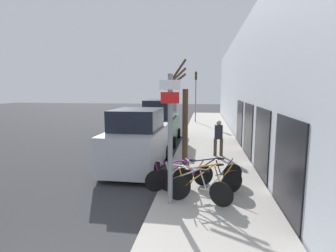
{
  "coord_description": "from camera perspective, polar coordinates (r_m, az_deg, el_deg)",
  "views": [
    {
      "loc": [
        2.29,
        -2.81,
        3.1
      ],
      "look_at": [
        0.9,
        7.18,
        1.66
      ],
      "focal_mm": 28.0,
      "sensor_mm": 36.0,
      "label": 1
    }
  ],
  "objects": [
    {
      "name": "ground_plane",
      "position": [
        14.53,
        -1.37,
        -4.21
      ],
      "size": [
        80.0,
        80.0,
        0.0
      ],
      "primitive_type": "plane",
      "color": "#333335"
    },
    {
      "name": "bicycle_0",
      "position": [
        7.26,
        5.16,
        -12.58
      ],
      "size": [
        2.11,
        1.17,
        0.9
      ],
      "rotation": [
        0.0,
        0.0,
        1.07
      ],
      "color": "black",
      "rests_on": "sidewalk_curb"
    },
    {
      "name": "bicycle_1",
      "position": [
        7.44,
        8.38,
        -12.12
      ],
      "size": [
        2.05,
        1.01,
        0.91
      ],
      "rotation": [
        0.0,
        0.0,
        2.02
      ],
      "color": "black",
      "rests_on": "sidewalk_curb"
    },
    {
      "name": "sidewalk_curb",
      "position": [
        17.08,
        8.81,
        -2.19
      ],
      "size": [
        3.2,
        32.0,
        0.15
      ],
      "color": "#ADA89E",
      "rests_on": "ground"
    },
    {
      "name": "parked_car_1",
      "position": [
        15.2,
        -1.54,
        0.58
      ],
      "size": [
        2.01,
        4.67,
        2.48
      ],
      "rotation": [
        0.0,
        0.0,
        0.01
      ],
      "color": "#144728",
      "rests_on": "ground"
    },
    {
      "name": "bicycle_2",
      "position": [
        7.92,
        2.69,
        -10.86
      ],
      "size": [
        1.95,
        0.99,
        0.88
      ],
      "rotation": [
        0.0,
        0.0,
        2.03
      ],
      "color": "black",
      "rests_on": "sidewalk_curb"
    },
    {
      "name": "parked_car_0",
      "position": [
        10.31,
        -6.52,
        -3.28
      ],
      "size": [
        2.14,
        4.26,
        2.33
      ],
      "rotation": [
        0.0,
        0.0,
        -0.01
      ],
      "color": "#B2B7BC",
      "rests_on": "ground"
    },
    {
      "name": "bicycle_3",
      "position": [
        8.17,
        8.75,
        -10.32
      ],
      "size": [
        2.11,
        0.91,
        0.88
      ],
      "rotation": [
        0.0,
        0.0,
        1.96
      ],
      "color": "black",
      "rests_on": "sidewalk_curb"
    },
    {
      "name": "signpost",
      "position": [
        6.56,
        0.49,
        -2.32
      ],
      "size": [
        0.51,
        0.15,
        3.31
      ],
      "color": "gray",
      "rests_on": "sidewalk_curb"
    },
    {
      "name": "building_facade",
      "position": [
        16.85,
        15.06,
        8.25
      ],
      "size": [
        0.23,
        32.0,
        6.5
      ],
      "color": "#B2B7C1",
      "rests_on": "ground"
    },
    {
      "name": "pedestrian_near",
      "position": [
        11.74,
        10.95,
        -2.03
      ],
      "size": [
        0.41,
        0.35,
        1.58
      ],
      "rotation": [
        0.0,
        0.0,
        3.31
      ],
      "color": "#4C3D2D",
      "rests_on": "sidewalk_curb"
    },
    {
      "name": "street_tree",
      "position": [
        10.12,
        3.4,
        1.43
      ],
      "size": [
        0.98,
        0.96,
        4.06
      ],
      "color": "#4C3828",
      "rests_on": "sidewalk_curb"
    },
    {
      "name": "traffic_light",
      "position": [
        23.42,
        6.07,
        7.9
      ],
      "size": [
        0.2,
        0.3,
        4.5
      ],
      "color": "gray",
      "rests_on": "sidewalk_curb"
    }
  ]
}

